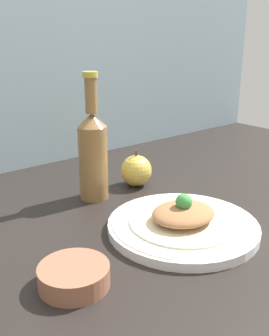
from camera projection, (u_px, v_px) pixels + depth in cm
name	position (u px, v px, depth cm)	size (l,w,h in cm)	color
ground_plane	(170.00, 235.00, 79.10)	(180.00, 110.00, 4.00)	black
wall_backsplash	(36.00, 20.00, 104.89)	(180.00, 3.00, 80.00)	#9EBCCC
plate	(183.00, 225.00, 76.49)	(29.30, 29.30, 2.12)	white
plated_food	(183.00, 215.00, 75.78)	(20.88, 20.88, 5.95)	beige
cider_bottle	(93.00, 152.00, 88.83)	(6.63, 6.63, 28.92)	olive
apple	(136.00, 171.00, 98.55)	(7.86, 7.86, 9.36)	gold
dipping_bowl	(74.00, 276.00, 59.57)	(10.98, 10.98, 3.35)	#996047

